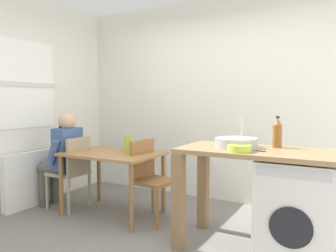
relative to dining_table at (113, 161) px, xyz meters
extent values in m
plane|color=slate|center=(0.92, -0.56, -0.64)|extent=(5.46, 5.46, 0.00)
cube|color=silver|center=(0.92, 1.19, 0.71)|extent=(4.60, 0.10, 2.70)
cube|color=silver|center=(-1.23, -0.56, 0.71)|extent=(0.10, 3.80, 2.70)
cube|color=white|center=(-1.18, -0.26, 0.91)|extent=(0.01, 0.90, 1.10)
cube|color=beige|center=(-1.17, -0.26, 0.91)|extent=(0.02, 0.96, 0.06)
cube|color=white|center=(-1.10, -0.26, -0.29)|extent=(0.10, 0.80, 0.70)
cube|color=#9E7042|center=(0.00, 0.00, 0.08)|extent=(1.10, 0.76, 0.03)
cylinder|color=brown|center=(-0.50, -0.33, -0.29)|extent=(0.05, 0.05, 0.71)
cylinder|color=brown|center=(0.50, -0.33, -0.29)|extent=(0.05, 0.05, 0.71)
cylinder|color=brown|center=(-0.50, 0.33, -0.29)|extent=(0.05, 0.05, 0.71)
cylinder|color=brown|center=(0.50, 0.33, -0.29)|extent=(0.05, 0.05, 0.71)
cube|color=gray|center=(-0.62, -0.10, -0.19)|extent=(0.40, 0.40, 0.04)
cube|color=gray|center=(-0.44, -0.10, 0.03)|extent=(0.04, 0.38, 0.45)
cylinder|color=gray|center=(-0.80, -0.28, -0.42)|extent=(0.04, 0.04, 0.45)
cylinder|color=gray|center=(-0.80, 0.08, -0.42)|extent=(0.04, 0.04, 0.45)
cylinder|color=gray|center=(-0.44, -0.28, -0.42)|extent=(0.04, 0.04, 0.45)
cylinder|color=gray|center=(-0.44, 0.08, -0.42)|extent=(0.04, 0.04, 0.45)
cube|color=olive|center=(0.55, 0.05, -0.19)|extent=(0.45, 0.45, 0.04)
cube|color=olive|center=(0.37, 0.08, 0.03)|extent=(0.09, 0.38, 0.45)
cylinder|color=olive|center=(0.75, 0.20, -0.42)|extent=(0.04, 0.04, 0.45)
cylinder|color=olive|center=(0.70, -0.15, -0.42)|extent=(0.04, 0.04, 0.45)
cylinder|color=olive|center=(0.40, 0.25, -0.42)|extent=(0.04, 0.04, 0.45)
cylinder|color=olive|center=(0.35, -0.10, -0.42)|extent=(0.04, 0.04, 0.45)
cylinder|color=#595651|center=(-0.96, -0.19, -0.42)|extent=(0.11, 0.11, 0.45)
cylinder|color=#595651|center=(-0.96, -0.01, -0.42)|extent=(0.11, 0.11, 0.45)
cylinder|color=#595651|center=(-0.80, -0.19, -0.14)|extent=(0.40, 0.14, 0.14)
cylinder|color=#595651|center=(-0.80, -0.01, -0.14)|extent=(0.40, 0.14, 0.14)
cube|color=#3F598C|center=(-0.62, -0.10, 0.11)|extent=(0.20, 0.34, 0.52)
cylinder|color=#3F598C|center=(-0.64, -0.31, 0.09)|extent=(0.19, 0.09, 0.31)
cylinder|color=#3F598C|center=(-0.64, 0.11, 0.09)|extent=(0.19, 0.09, 0.31)
sphere|color=tan|center=(-0.62, -0.10, 0.45)|extent=(0.21, 0.21, 0.21)
sphere|color=black|center=(-0.68, -0.10, 0.37)|extent=(0.12, 0.12, 0.12)
cube|color=olive|center=(1.79, -0.15, 0.26)|extent=(1.50, 0.68, 0.04)
cube|color=brown|center=(1.09, -0.44, -0.20)|extent=(0.10, 0.10, 0.88)
cube|color=brown|center=(1.09, 0.14, -0.20)|extent=(0.10, 0.10, 0.88)
cube|color=silver|center=(2.05, -0.15, -0.21)|extent=(0.60, 0.60, 0.86)
cylinder|color=black|center=(2.05, -0.46, -0.26)|extent=(0.32, 0.02, 0.32)
cube|color=#B2B2B7|center=(2.05, -0.45, 0.16)|extent=(0.54, 0.01, 0.08)
cylinder|color=#9EA0A5|center=(1.53, -0.15, 0.32)|extent=(0.38, 0.38, 0.09)
cylinder|color=#B2B2B7|center=(1.53, 0.03, 0.42)|extent=(0.02, 0.02, 0.28)
cylinder|color=brown|center=(1.85, 0.05, 0.38)|extent=(0.08, 0.08, 0.21)
cone|color=brown|center=(1.85, 0.05, 0.51)|extent=(0.07, 0.07, 0.06)
cylinder|color=#262626|center=(1.85, 0.05, 0.55)|extent=(0.03, 0.03, 0.02)
cylinder|color=#A8C63D|center=(1.62, -0.35, 0.30)|extent=(0.20, 0.20, 0.06)
cylinder|color=olive|center=(1.62, -0.35, 0.32)|extent=(0.16, 0.16, 0.03)
cylinder|color=#A8C63D|center=(0.15, 0.10, 0.20)|extent=(0.09, 0.09, 0.20)
cube|color=#B2B2B7|center=(1.74, -0.25, 0.28)|extent=(0.15, 0.06, 0.01)
cube|color=#262628|center=(1.74, -0.25, 0.28)|extent=(0.15, 0.06, 0.01)
camera|label=1|loc=(2.40, -3.01, 0.70)|focal=34.95mm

